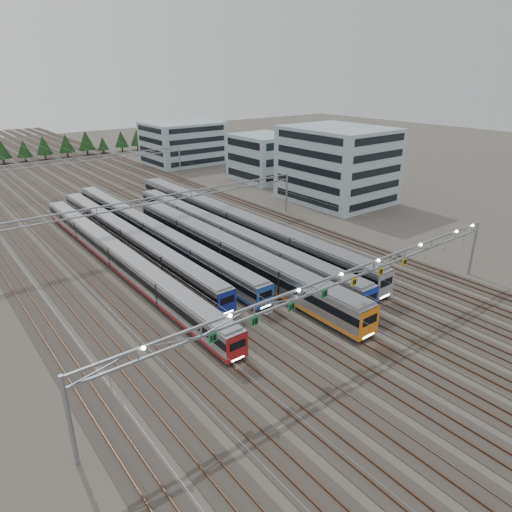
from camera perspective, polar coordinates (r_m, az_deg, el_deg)
ground at (r=51.74m, az=9.83°, el=-10.14°), size 400.00×400.00×0.00m
track_bed at (r=135.38m, az=-23.18°, el=9.43°), size 54.00×260.00×5.42m
train_a at (r=70.30m, az=-16.92°, el=-0.02°), size 2.61×61.02×3.40m
train_b at (r=77.36m, az=-15.61°, el=2.18°), size 2.66×57.03×3.45m
train_c at (r=80.10m, az=-13.01°, el=3.10°), size 2.60×62.74×3.38m
train_d at (r=67.95m, az=-3.35°, el=0.49°), size 3.13×52.65×4.08m
train_e at (r=75.65m, az=-3.47°, el=2.64°), size 2.84×59.27×3.69m
train_f at (r=81.62m, az=-2.73°, el=4.30°), size 3.17×66.08×4.14m
gantry_near at (r=48.26m, az=10.44°, el=-3.09°), size 56.36×0.61×8.08m
gantry_mid at (r=79.12m, az=-11.60°, el=6.36°), size 56.36×0.36×8.00m
gantry_far at (r=120.26m, az=-21.54°, el=10.65°), size 56.36×0.36×8.00m
depot_bldg_south at (r=104.16m, az=10.09°, el=11.19°), size 18.00×22.00×16.11m
depot_bldg_mid at (r=123.82m, az=1.08°, el=12.23°), size 14.00×16.00×11.83m
depot_bldg_north at (r=148.51m, az=-9.10°, el=13.79°), size 22.00×18.00×12.58m
treeline at (r=167.24m, az=-25.77°, el=12.13°), size 100.10×5.60×7.02m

